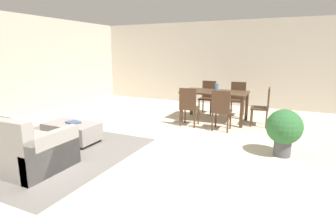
{
  "coord_description": "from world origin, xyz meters",
  "views": [
    {
      "loc": [
        2.01,
        -3.73,
        1.74
      ],
      "look_at": [
        -0.28,
        1.22,
        0.55
      ],
      "focal_mm": 28.35,
      "sensor_mm": 36.0,
      "label": 1
    }
  ],
  "objects": [
    {
      "name": "ground_plane",
      "position": [
        0.0,
        0.0,
        0.0
      ],
      "size": [
        10.8,
        10.8,
        0.0
      ],
      "primitive_type": "plane",
      "color": "beige"
    },
    {
      "name": "wall_back",
      "position": [
        0.0,
        5.0,
        1.35
      ],
      "size": [
        9.0,
        0.12,
        2.7
      ],
      "primitive_type": "cube",
      "color": "#BCB2A0",
      "rests_on": "ground_plane"
    },
    {
      "name": "wall_left",
      "position": [
        -4.5,
        0.5,
        1.35
      ],
      "size": [
        0.12,
        11.0,
        2.7
      ],
      "primitive_type": "cube",
      "color": "#BCB2A0",
      "rests_on": "ground_plane"
    },
    {
      "name": "area_rug",
      "position": [
        -1.86,
        -0.6,
        0.0
      ],
      "size": [
        3.0,
        2.8,
        0.01
      ],
      "primitive_type": "cube",
      "color": "slate",
      "rests_on": "ground_plane"
    },
    {
      "name": "couch",
      "position": [
        -1.96,
        -1.23,
        0.29
      ],
      "size": [
        2.04,
        0.95,
        0.86
      ],
      "color": "gray",
      "rests_on": "ground_plane"
    },
    {
      "name": "ottoman_table",
      "position": [
        -1.77,
        -0.02,
        0.22
      ],
      "size": [
        1.05,
        0.58,
        0.38
      ],
      "color": "gray",
      "rests_on": "ground_plane"
    },
    {
      "name": "dining_table",
      "position": [
        0.3,
        2.77,
        0.66
      ],
      "size": [
        1.62,
        0.88,
        0.76
      ],
      "color": "#422B1C",
      "rests_on": "ground_plane"
    },
    {
      "name": "dining_chair_near_left",
      "position": [
        -0.1,
        2.0,
        0.52
      ],
      "size": [
        0.42,
        0.42,
        0.92
      ],
      "color": "#422B1C",
      "rests_on": "ground_plane"
    },
    {
      "name": "dining_chair_near_right",
      "position": [
        0.68,
        1.94,
        0.52
      ],
      "size": [
        0.41,
        0.41,
        0.92
      ],
      "color": "#422B1C",
      "rests_on": "ground_plane"
    },
    {
      "name": "dining_chair_far_left",
      "position": [
        -0.09,
        3.54,
        0.52
      ],
      "size": [
        0.41,
        0.41,
        0.92
      ],
      "color": "#422B1C",
      "rests_on": "ground_plane"
    },
    {
      "name": "dining_chair_far_right",
      "position": [
        0.73,
        3.59,
        0.52
      ],
      "size": [
        0.42,
        0.42,
        0.92
      ],
      "color": "#422B1C",
      "rests_on": "ground_plane"
    },
    {
      "name": "dining_chair_head_east",
      "position": [
        1.49,
        2.74,
        0.52
      ],
      "size": [
        0.42,
        0.42,
        0.92
      ],
      "color": "#422B1C",
      "rests_on": "ground_plane"
    },
    {
      "name": "vase_centerpiece",
      "position": [
        0.34,
        2.79,
        0.86
      ],
      "size": [
        0.11,
        0.11,
        0.19
      ],
      "primitive_type": "cylinder",
      "color": "slate",
      "rests_on": "dining_table"
    },
    {
      "name": "book_on_ottoman",
      "position": [
        -1.73,
        -0.01,
        0.4
      ],
      "size": [
        0.31,
        0.26,
        0.03
      ],
      "primitive_type": "cube",
      "rotation": [
        0.0,
        0.0,
        -0.28
      ],
      "color": "#3F4C72",
      "rests_on": "ottoman_table"
    },
    {
      "name": "potted_plant",
      "position": [
        1.99,
        0.95,
        0.48
      ],
      "size": [
        0.59,
        0.59,
        0.81
      ],
      "color": "#4C4C51",
      "rests_on": "ground_plane"
    }
  ]
}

